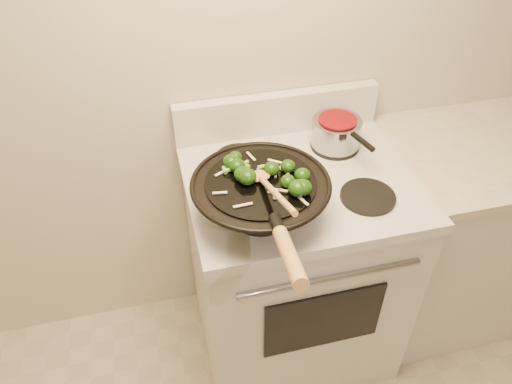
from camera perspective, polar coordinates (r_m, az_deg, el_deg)
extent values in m
plane|color=beige|center=(1.81, 5.27, 17.92)|extent=(3.50, 0.00, 3.50)
cube|color=silver|center=(2.04, 4.33, -9.01)|extent=(0.76, 0.64, 0.88)
cube|color=silver|center=(1.72, 5.08, 1.03)|extent=(0.78, 0.66, 0.04)
cube|color=silver|center=(1.90, 2.45, 8.97)|extent=(0.78, 0.05, 0.16)
cylinder|color=gray|center=(1.59, 8.52, -9.72)|extent=(0.60, 0.02, 0.02)
cube|color=black|center=(1.77, 7.73, -14.39)|extent=(0.42, 0.01, 0.28)
cylinder|color=black|center=(1.55, 0.51, -2.62)|extent=(0.18, 0.18, 0.01)
cylinder|color=black|center=(1.66, 12.65, -0.51)|extent=(0.18, 0.18, 0.01)
cylinder|color=black|center=(1.78, -1.89, 3.79)|extent=(0.18, 0.18, 0.01)
cylinder|color=black|center=(1.87, 8.99, 5.33)|extent=(0.18, 0.18, 0.01)
cube|color=silver|center=(2.36, 22.44, -4.37)|extent=(0.83, 0.60, 0.88)
cube|color=beige|center=(2.09, 25.54, 4.58)|extent=(0.85, 0.62, 0.03)
torus|color=black|center=(1.47, 0.54, 1.00)|extent=(0.42, 0.42, 0.02)
cylinder|color=black|center=(1.47, 0.54, 1.09)|extent=(0.33, 0.33, 0.01)
cylinder|color=black|center=(1.26, 2.40, -3.70)|extent=(0.04, 0.07, 0.05)
cylinder|color=#AF8245|center=(1.14, 3.86, -7.35)|extent=(0.05, 0.22, 0.09)
ellipsoid|color=#143808|center=(1.44, 3.66, 1.25)|extent=(0.04, 0.04, 0.04)
cylinder|color=#55832F|center=(1.45, 4.14, 0.97)|extent=(0.02, 0.02, 0.02)
ellipsoid|color=#143808|center=(1.41, 4.83, 0.43)|extent=(0.06, 0.06, 0.05)
ellipsoid|color=#143808|center=(1.45, -1.01, 1.75)|extent=(0.06, 0.06, 0.05)
ellipsoid|color=#143808|center=(1.51, -2.89, 3.49)|extent=(0.05, 0.05, 0.04)
cylinder|color=#55832F|center=(1.52, -2.31, 3.15)|extent=(0.02, 0.02, 0.01)
ellipsoid|color=#143808|center=(1.42, 5.35, 0.53)|extent=(0.06, 0.06, 0.05)
ellipsoid|color=#143808|center=(1.48, 1.81, 2.69)|extent=(0.05, 0.05, 0.04)
ellipsoid|color=#143808|center=(1.50, 3.67, 2.95)|extent=(0.05, 0.05, 0.04)
cylinder|color=#55832F|center=(1.51, 4.16, 2.65)|extent=(0.02, 0.02, 0.02)
ellipsoid|color=#143808|center=(1.47, 5.32, 1.95)|extent=(0.05, 0.05, 0.04)
ellipsoid|color=#143808|center=(1.46, -1.52, 2.06)|extent=(0.05, 0.05, 0.05)
ellipsoid|color=#143808|center=(1.49, -2.17, 3.01)|extent=(0.05, 0.05, 0.04)
cylinder|color=#55832F|center=(1.51, -1.60, 2.67)|extent=(0.02, 0.02, 0.02)
ellipsoid|color=#143808|center=(1.54, -2.36, 4.04)|extent=(0.04, 0.04, 0.03)
cube|color=#EFE7CF|center=(1.38, -1.51, -1.51)|extent=(0.06, 0.01, 0.00)
cube|color=#EFE7CF|center=(1.43, 2.18, 0.12)|extent=(0.04, 0.01, 0.00)
cube|color=#EFE7CF|center=(1.43, -4.15, -0.09)|extent=(0.04, 0.01, 0.00)
cube|color=#EFE7CF|center=(1.43, 2.82, 0.20)|extent=(0.04, 0.03, 0.00)
cube|color=#EFE7CF|center=(1.50, -4.08, 2.18)|extent=(0.04, 0.02, 0.00)
cube|color=#EFE7CF|center=(1.41, 5.25, -0.85)|extent=(0.03, 0.06, 0.00)
cube|color=#EFE7CF|center=(1.51, 1.06, 2.80)|extent=(0.05, 0.01, 0.00)
cube|color=#EFE7CF|center=(1.50, 2.09, 2.37)|extent=(0.01, 0.05, 0.00)
cube|color=#EFE7CF|center=(1.56, -0.58, 4.10)|extent=(0.02, 0.05, 0.00)
cube|color=#EFE7CF|center=(1.54, -2.34, 3.41)|extent=(0.04, 0.04, 0.00)
cube|color=#EFE7CF|center=(1.53, 3.70, 3.12)|extent=(0.02, 0.04, 0.00)
cube|color=#EFE7CF|center=(1.54, 2.22, 3.52)|extent=(0.04, 0.03, 0.00)
cube|color=#EFE7CF|center=(1.52, 2.53, 2.93)|extent=(0.03, 0.05, 0.00)
cylinder|color=#69A836|center=(1.51, 3.30, 2.95)|extent=(0.03, 0.02, 0.02)
cylinder|color=#69A836|center=(1.51, 0.60, 2.87)|extent=(0.03, 0.02, 0.02)
cylinder|color=#69A836|center=(1.51, -1.07, 2.96)|extent=(0.02, 0.03, 0.02)
cylinder|color=#69A836|center=(1.50, -3.59, 2.52)|extent=(0.02, 0.03, 0.02)
cylinder|color=#69A836|center=(1.52, -1.34, 3.29)|extent=(0.01, 0.03, 0.01)
cylinder|color=#69A836|center=(1.46, -1.01, 1.31)|extent=(0.03, 0.02, 0.01)
cylinder|color=#69A836|center=(1.50, -2.95, 2.57)|extent=(0.02, 0.03, 0.01)
sphere|color=beige|center=(1.49, 3.65, 2.10)|extent=(0.01, 0.01, 0.01)
sphere|color=beige|center=(1.45, 4.06, 0.73)|extent=(0.01, 0.01, 0.01)
sphere|color=beige|center=(1.41, 2.15, -0.67)|extent=(0.01, 0.01, 0.01)
sphere|color=beige|center=(1.52, 1.13, 3.00)|extent=(0.01, 0.01, 0.01)
ellipsoid|color=#AF8245|center=(1.47, 0.35, 1.85)|extent=(0.07, 0.06, 0.02)
cylinder|color=#AF8245|center=(1.34, 2.29, -0.22)|extent=(0.04, 0.28, 0.11)
cylinder|color=gray|center=(1.84, 9.17, 6.77)|extent=(0.18, 0.18, 0.10)
cylinder|color=#6C050A|center=(1.81, 9.34, 8.14)|extent=(0.14, 0.14, 0.01)
cylinder|color=black|center=(1.73, 12.11, 5.64)|extent=(0.05, 0.11, 0.02)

